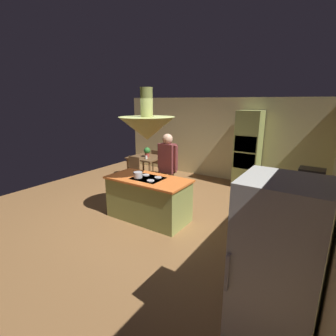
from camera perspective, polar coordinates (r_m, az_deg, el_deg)
The scene contains 18 objects.
ground at distance 5.71m, azimuth -3.09°, elevation -10.47°, with size 8.16×8.16×0.00m, color olive.
wall_back at distance 8.28m, azimuth 11.13°, elevation 6.53°, with size 6.80×0.10×2.55m, color beige.
kitchen_island at distance 5.38m, azimuth -4.42°, elevation -6.86°, with size 1.75×0.88×0.92m.
counter_run_right at distance 5.15m, azimuth 28.27°, elevation -9.71°, with size 0.73×2.48×0.90m.
oven_tower at distance 7.57m, azimuth 17.60°, elevation 3.98°, with size 0.66×0.62×2.20m.
refrigerator at distance 2.74m, azimuth 22.97°, elevation -20.79°, with size 0.72×0.74×1.81m.
dining_table at distance 7.91m, azimuth -4.97°, elevation 1.78°, with size 0.98×0.89×0.76m.
person_at_island at distance 5.75m, azimuth -0.10°, elevation 0.44°, with size 0.53×0.23×1.75m.
range_hood at distance 5.02m, azimuth -4.77°, elevation 9.22°, with size 1.10×1.10×1.00m.
pendant_light_over_table at distance 7.72m, azimuth -5.17°, elevation 10.54°, with size 0.32×0.32×0.82m.
chair_facing_island at distance 7.45m, azimuth -8.09°, elevation -0.33°, with size 0.40×0.40×0.87m.
chair_by_back_wall at distance 8.46m, azimuth -2.17°, elevation 1.67°, with size 0.40×0.40×0.87m.
potted_plant_on_table at distance 7.85m, azimuth -4.76°, elevation 3.74°, with size 0.20×0.20×0.30m.
cup_on_table at distance 7.59m, azimuth -4.95°, elevation 2.41°, with size 0.07×0.07×0.09m, color white.
canister_flour at distance 4.38m, azimuth 28.32°, elevation -6.17°, with size 0.13×0.13×0.21m, color silver.
canister_sugar at distance 4.55m, azimuth 28.55°, elevation -5.41°, with size 0.10×0.10×0.22m, color #E0B78C.
microwave_on_counter at distance 5.66m, azimuth 29.70°, elevation -1.49°, with size 0.46×0.36×0.28m, color #232326.
cooking_pot_on_cooktop at distance 5.21m, azimuth -6.81°, elevation -1.54°, with size 0.18×0.18×0.12m, color #B2B2B7.
Camera 1 is at (3.07, -4.14, 2.46)m, focal length 26.94 mm.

